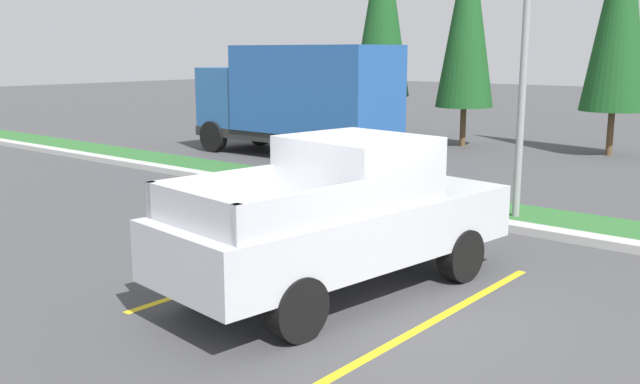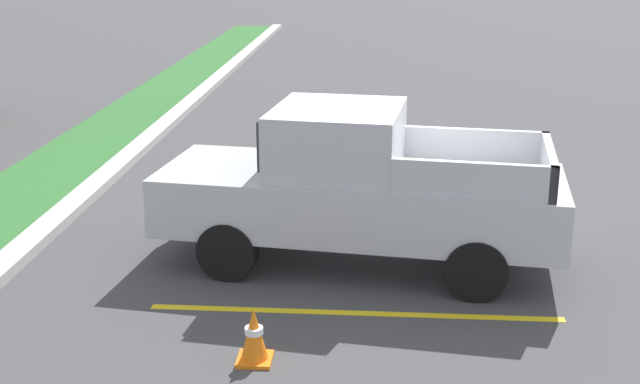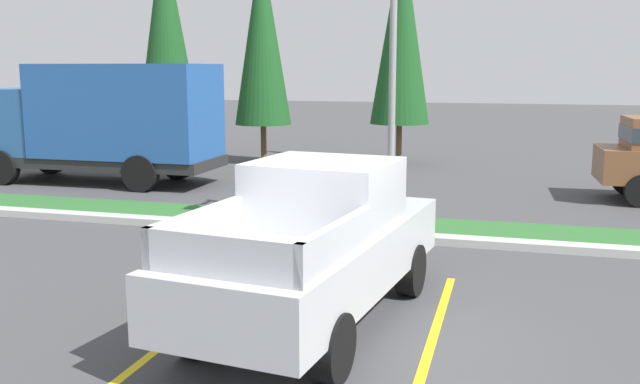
% 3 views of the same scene
% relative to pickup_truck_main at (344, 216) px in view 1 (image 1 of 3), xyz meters
% --- Properties ---
extents(ground_plane, '(120.00, 120.00, 0.00)m').
position_rel_pickup_truck_main_xyz_m(ground_plane, '(0.44, -0.44, -1.04)').
color(ground_plane, '#424244').
extents(parking_line_near, '(0.12, 4.80, 0.01)m').
position_rel_pickup_truck_main_xyz_m(parking_line_near, '(-1.56, -0.05, -1.04)').
color(parking_line_near, yellow).
rests_on(parking_line_near, ground).
extents(parking_line_far, '(0.12, 4.80, 0.01)m').
position_rel_pickup_truck_main_xyz_m(parking_line_far, '(1.54, -0.05, -1.04)').
color(parking_line_far, yellow).
rests_on(parking_line_far, ground).
extents(curb_strip, '(56.00, 0.40, 0.15)m').
position_rel_pickup_truck_main_xyz_m(curb_strip, '(0.44, 4.56, -0.97)').
color(curb_strip, '#B2B2AD').
rests_on(curb_strip, ground).
extents(grass_median, '(56.00, 1.80, 0.06)m').
position_rel_pickup_truck_main_xyz_m(grass_median, '(0.44, 5.66, -1.01)').
color(grass_median, '#2D662D').
rests_on(grass_median, ground).
extents(pickup_truck_main, '(2.53, 5.42, 2.10)m').
position_rel_pickup_truck_main_xyz_m(pickup_truck_main, '(0.00, 0.00, 0.00)').
color(pickup_truck_main, black).
rests_on(pickup_truck_main, ground).
extents(cargo_truck_distant, '(6.81, 2.52, 3.40)m').
position_rel_pickup_truck_main_xyz_m(cargo_truck_distant, '(-8.88, 9.15, 0.81)').
color(cargo_truck_distant, black).
rests_on(cargo_truck_distant, ground).
extents(street_light, '(0.24, 1.49, 6.37)m').
position_rel_pickup_truck_main_xyz_m(street_light, '(0.01, 5.29, 2.69)').
color(street_light, gray).
rests_on(street_light, ground).
extents(cypress_tree_leftmost, '(2.18, 2.18, 8.40)m').
position_rel_pickup_truck_main_xyz_m(cypress_tree_leftmost, '(-10.23, 15.51, 3.91)').
color(cypress_tree_leftmost, brown).
rests_on(cypress_tree_leftmost, ground).
extents(cypress_tree_left_inner, '(1.95, 1.95, 7.51)m').
position_rel_pickup_truck_main_xyz_m(cypress_tree_left_inner, '(-6.05, 14.47, 3.38)').
color(cypress_tree_left_inner, brown).
rests_on(cypress_tree_left_inner, ground).
extents(cypress_tree_center, '(2.02, 2.02, 7.78)m').
position_rel_pickup_truck_main_xyz_m(cypress_tree_center, '(-1.42, 15.44, 3.54)').
color(cypress_tree_center, brown).
rests_on(cypress_tree_center, ground).
extents(traffic_cone, '(0.36, 0.36, 0.60)m').
position_rel_pickup_truck_main_xyz_m(traffic_cone, '(-2.74, 0.94, -0.75)').
color(traffic_cone, orange).
rests_on(traffic_cone, ground).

